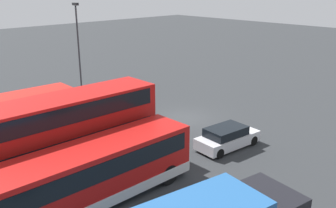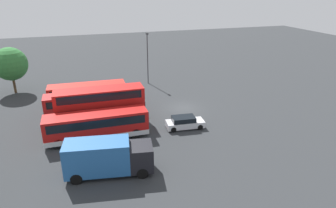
{
  "view_description": "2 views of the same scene",
  "coord_description": "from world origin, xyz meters",
  "px_view_note": "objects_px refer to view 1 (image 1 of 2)",
  "views": [
    {
      "loc": [
        -19.02,
        20.01,
        10.15
      ],
      "look_at": [
        -0.88,
        2.55,
        1.95
      ],
      "focal_mm": 39.97,
      "sensor_mm": 36.0,
      "label": 1
    },
    {
      "loc": [
        -35.37,
        13.59,
        15.57
      ],
      "look_at": [
        -0.48,
        2.29,
        1.06
      ],
      "focal_mm": 32.39,
      "sensor_mm": 36.0,
      "label": 2
    }
  ],
  "objects_px": {
    "bus_double_decker_second": "(69,134)",
    "car_hatchback_silver": "(227,137)",
    "bus_single_deck_third": "(30,132)",
    "bus_single_deck_near_end": "(90,174)",
    "lamp_post_tall": "(78,41)"
  },
  "relations": [
    {
      "from": "bus_double_decker_second",
      "to": "bus_single_deck_third",
      "type": "distance_m",
      "value": 3.84
    },
    {
      "from": "bus_single_deck_near_end",
      "to": "car_hatchback_silver",
      "type": "relative_size",
      "value": 2.42
    },
    {
      "from": "bus_single_deck_near_end",
      "to": "bus_single_deck_third",
      "type": "relative_size",
      "value": 0.92
    },
    {
      "from": "bus_single_deck_near_end",
      "to": "car_hatchback_silver",
      "type": "height_order",
      "value": "bus_single_deck_near_end"
    },
    {
      "from": "car_hatchback_silver",
      "to": "bus_single_deck_near_end",
      "type": "bearing_deg",
      "value": 87.03
    },
    {
      "from": "bus_single_deck_near_end",
      "to": "bus_single_deck_third",
      "type": "distance_m",
      "value": 6.9
    },
    {
      "from": "bus_double_decker_second",
      "to": "car_hatchback_silver",
      "type": "xyz_separation_m",
      "value": [
        -3.7,
        -9.06,
        -1.75
      ]
    },
    {
      "from": "car_hatchback_silver",
      "to": "lamp_post_tall",
      "type": "height_order",
      "value": "lamp_post_tall"
    },
    {
      "from": "bus_single_deck_near_end",
      "to": "bus_double_decker_second",
      "type": "xyz_separation_m",
      "value": [
        3.19,
        -0.77,
        0.82
      ]
    },
    {
      "from": "bus_single_deck_near_end",
      "to": "lamp_post_tall",
      "type": "distance_m",
      "value": 20.42
    },
    {
      "from": "lamp_post_tall",
      "to": "bus_double_decker_second",
      "type": "bearing_deg",
      "value": 146.77
    },
    {
      "from": "car_hatchback_silver",
      "to": "bus_single_deck_third",
      "type": "bearing_deg",
      "value": 52.49
    },
    {
      "from": "bus_single_deck_near_end",
      "to": "bus_single_deck_third",
      "type": "height_order",
      "value": "same"
    },
    {
      "from": "bus_single_deck_near_end",
      "to": "car_hatchback_silver",
      "type": "xyz_separation_m",
      "value": [
        -0.51,
        -9.83,
        -0.92
      ]
    },
    {
      "from": "bus_single_deck_near_end",
      "to": "bus_single_deck_third",
      "type": "bearing_deg",
      "value": -1.57
    }
  ]
}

